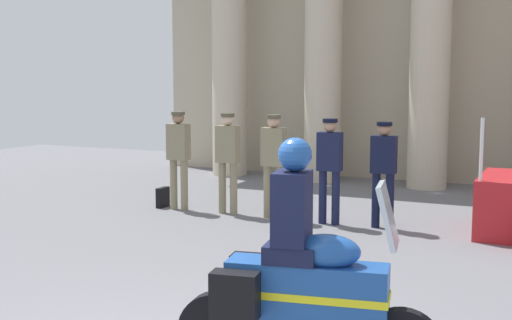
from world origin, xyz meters
TOP-DOWN VIEW (x-y plane):
  - colonnade_backdrop at (-0.98, 10.78)m, footprint 11.35×1.69m
  - officer_in_row_0 at (-3.31, 5.93)m, footprint 0.39×0.24m
  - officer_in_row_1 at (-2.36, 5.99)m, footprint 0.39×0.24m
  - officer_in_row_2 at (-1.48, 5.96)m, footprint 0.39×0.24m
  - officer_in_row_3 at (-0.49, 5.92)m, footprint 0.39×0.24m
  - officer_in_row_4 at (0.36, 6.00)m, footprint 0.39×0.24m
  - motorcycle_with_rider at (1.15, 0.44)m, footprint 2.08×0.78m
  - briefcase_on_ground at (-3.70, 6.01)m, footprint 0.10×0.32m

SIDE VIEW (x-z plane):
  - briefcase_on_ground at x=-3.70m, z-range 0.00..0.36m
  - motorcycle_with_rider at x=1.15m, z-range -0.16..1.74m
  - officer_in_row_4 at x=0.36m, z-range 0.15..1.82m
  - officer_in_row_3 at x=-0.49m, z-range 0.15..1.85m
  - officer_in_row_2 at x=-1.48m, z-range 0.16..1.89m
  - officer_in_row_1 at x=-2.36m, z-range 0.16..1.90m
  - officer_in_row_0 at x=-3.31m, z-range 0.16..1.91m
  - colonnade_backdrop at x=-0.98m, z-range 0.10..7.26m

